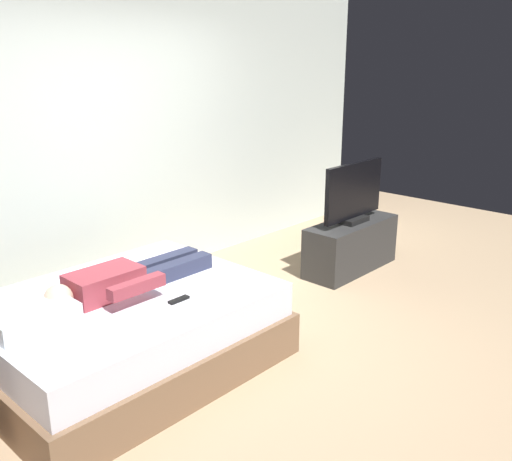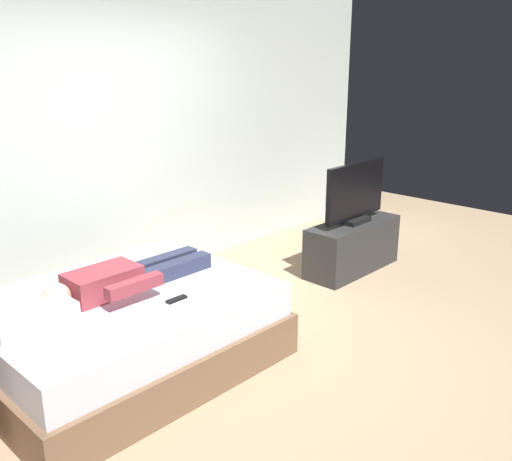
{
  "view_description": "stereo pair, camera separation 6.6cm",
  "coord_description": "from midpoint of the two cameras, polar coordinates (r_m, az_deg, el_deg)",
  "views": [
    {
      "loc": [
        -2.74,
        -2.62,
        2.07
      ],
      "look_at": [
        0.5,
        0.39,
        0.69
      ],
      "focal_mm": 39.41,
      "sensor_mm": 36.0,
      "label": 1
    },
    {
      "loc": [
        -2.69,
        -2.67,
        2.07
      ],
      "look_at": [
        0.5,
        0.39,
        0.69
      ],
      "focal_mm": 39.41,
      "sensor_mm": 36.0,
      "label": 2
    }
  ],
  "objects": [
    {
      "name": "ground_plane",
      "position": [
        4.32,
        -1.16,
        -11.31
      ],
      "size": [
        10.0,
        10.0,
        0.0
      ],
      "primitive_type": "plane",
      "color": "tan"
    },
    {
      "name": "back_wall",
      "position": [
        5.43,
        -11.79,
        9.88
      ],
      "size": [
        6.4,
        0.1,
        2.8
      ],
      "primitive_type": "cube",
      "color": "silver",
      "rests_on": "ground"
    },
    {
      "name": "bed",
      "position": [
        4.02,
        -13.46,
        -9.9
      ],
      "size": [
        1.92,
        1.5,
        0.54
      ],
      "color": "brown",
      "rests_on": "ground"
    },
    {
      "name": "pillow",
      "position": [
        3.61,
        -22.33,
        -8.12
      ],
      "size": [
        0.48,
        0.34,
        0.12
      ],
      "primitive_type": "cube",
      "color": "white",
      "rests_on": "bed"
    },
    {
      "name": "person",
      "position": [
        3.92,
        -13.86,
        -4.88
      ],
      "size": [
        1.26,
        0.46,
        0.18
      ],
      "color": "#993842",
      "rests_on": "bed"
    },
    {
      "name": "remote",
      "position": [
        3.72,
        -8.35,
        -6.97
      ],
      "size": [
        0.15,
        0.04,
        0.02
      ],
      "primitive_type": "cube",
      "color": "black",
      "rests_on": "bed"
    },
    {
      "name": "tv_stand",
      "position": [
        5.69,
        9.28,
        -1.55
      ],
      "size": [
        1.1,
        0.4,
        0.5
      ],
      "primitive_type": "cube",
      "color": "#2D2D2D",
      "rests_on": "ground"
    },
    {
      "name": "tv",
      "position": [
        5.55,
        9.54,
        3.69
      ],
      "size": [
        0.88,
        0.2,
        0.59
      ],
      "color": "black",
      "rests_on": "tv_stand"
    }
  ]
}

